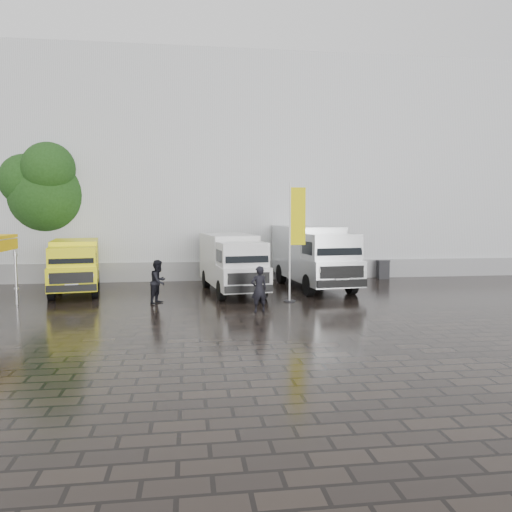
{
  "coord_description": "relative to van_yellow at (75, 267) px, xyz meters",
  "views": [
    {
      "loc": [
        -3.56,
        -18.23,
        3.55
      ],
      "look_at": [
        -0.8,
        2.2,
        1.77
      ],
      "focal_mm": 35.0,
      "sensor_mm": 36.0,
      "label": 1
    }
  ],
  "objects": [
    {
      "name": "flagpole",
      "position": [
        9.19,
        -3.4,
        1.47
      ],
      "size": [
        0.88,
        0.5,
        4.75
      ],
      "color": "black",
      "rests_on": "ground"
    },
    {
      "name": "wheelie_bin",
      "position": [
        15.43,
        2.81,
        -0.66
      ],
      "size": [
        0.65,
        0.65,
        1.0
      ],
      "primitive_type": "cube",
      "rotation": [
        0.0,
        0.0,
        -0.09
      ],
      "color": "black",
      "rests_on": "ground"
    },
    {
      "name": "person_front",
      "position": [
        7.49,
        -5.35,
        -0.33
      ],
      "size": [
        0.69,
        0.54,
        1.66
      ],
      "primitive_type": "imported",
      "rotation": [
        0.0,
        0.0,
        3.4
      ],
      "color": "black",
      "rests_on": "ground"
    },
    {
      "name": "ground",
      "position": [
        8.58,
        -4.62,
        -1.17
      ],
      "size": [
        120.0,
        120.0,
        0.0
      ],
      "primitive_type": "plane",
      "color": "black",
      "rests_on": "ground"
    },
    {
      "name": "van_white",
      "position": [
        6.92,
        -0.76,
        0.12
      ],
      "size": [
        2.74,
        6.14,
        2.57
      ],
      "primitive_type": null,
      "rotation": [
        0.0,
        0.0,
        0.13
      ],
      "color": "silver",
      "rests_on": "ground"
    },
    {
      "name": "tree",
      "position": [
        -2.21,
        4.43,
        3.53
      ],
      "size": [
        4.08,
        4.14,
        7.32
      ],
      "color": "black",
      "rests_on": "ground"
    },
    {
      "name": "person_tent",
      "position": [
        3.82,
        -3.09,
        -0.31
      ],
      "size": [
        0.97,
        1.04,
        1.72
      ],
      "primitive_type": "imported",
      "rotation": [
        0.0,
        0.0,
        1.08
      ],
      "color": "black",
      "rests_on": "ground"
    },
    {
      "name": "van_yellow",
      "position": [
        0.0,
        0.0,
        0.0
      ],
      "size": [
        2.71,
        5.29,
        2.33
      ],
      "primitive_type": null,
      "rotation": [
        0.0,
        0.0,
        0.16
      ],
      "color": "#F7F00D",
      "rests_on": "ground"
    },
    {
      "name": "van_silver",
      "position": [
        10.86,
        0.08,
        0.29
      ],
      "size": [
        2.92,
        6.9,
        2.91
      ],
      "primitive_type": null,
      "rotation": [
        0.0,
        0.0,
        0.1
      ],
      "color": "silver",
      "rests_on": "ground"
    },
    {
      "name": "exhibition_hall",
      "position": [
        10.58,
        11.38,
        4.83
      ],
      "size": [
        44.0,
        16.0,
        12.0
      ],
      "primitive_type": "cube",
      "color": "silver",
      "rests_on": "ground"
    },
    {
      "name": "hall_plinth",
      "position": [
        10.58,
        3.33,
        -0.67
      ],
      "size": [
        44.0,
        0.15,
        1.0
      ],
      "primitive_type": "cube",
      "color": "gray",
      "rests_on": "ground"
    }
  ]
}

